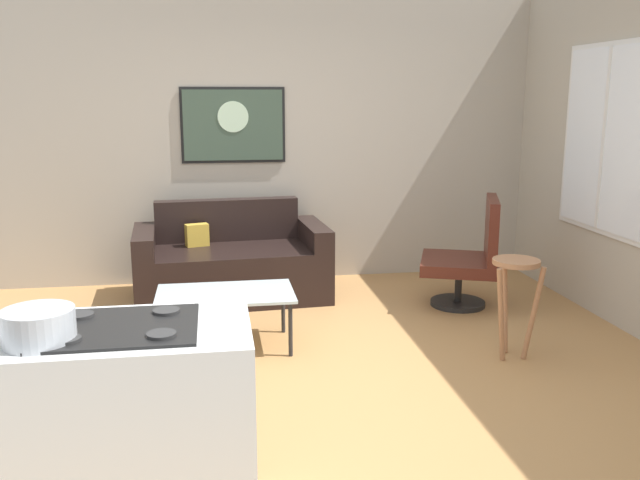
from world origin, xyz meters
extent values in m
cube|color=#B07E4A|center=(0.00, 0.00, -0.02)|extent=(6.40, 6.40, 0.04)
cube|color=#ADA393|center=(0.00, 2.42, 1.40)|extent=(6.40, 0.05, 2.80)
cube|color=black|center=(-0.37, 1.79, 0.23)|extent=(1.37, 0.97, 0.46)
cube|color=black|center=(-0.39, 2.15, 0.65)|extent=(1.33, 0.25, 0.38)
cube|color=black|center=(-1.12, 1.74, 0.32)|extent=(0.24, 0.89, 0.65)
cube|color=black|center=(0.38, 1.84, 0.32)|extent=(0.24, 0.89, 0.65)
cube|color=gold|center=(-0.67, 1.93, 0.56)|extent=(0.22, 0.15, 0.20)
cube|color=silver|center=(-0.45, 0.57, 0.40)|extent=(0.97, 0.58, 0.02)
cylinder|color=#232326|center=(-0.89, 0.33, 0.20)|extent=(0.03, 0.03, 0.39)
cylinder|color=#232326|center=(-0.01, 0.33, 0.20)|extent=(0.03, 0.03, 0.39)
cylinder|color=#232326|center=(-0.89, 0.82, 0.20)|extent=(0.03, 0.03, 0.39)
cylinder|color=#232326|center=(-0.01, 0.82, 0.20)|extent=(0.03, 0.03, 0.39)
cylinder|color=black|center=(1.56, 1.26, 0.02)|extent=(0.47, 0.47, 0.04)
cylinder|color=black|center=(1.56, 1.26, 0.21)|extent=(0.06, 0.06, 0.34)
cube|color=#4F2016|center=(1.56, 1.26, 0.37)|extent=(0.83, 0.85, 0.10)
cube|color=#4F2016|center=(1.79, 1.17, 0.68)|extent=(0.31, 0.65, 0.53)
cylinder|color=#A7714C|center=(1.50, 0.06, 0.68)|extent=(0.32, 0.32, 0.03)
cylinder|color=#A7714C|center=(1.50, 0.20, 0.33)|extent=(0.04, 0.13, 0.67)
cylinder|color=#A7714C|center=(1.38, 0.00, 0.33)|extent=(0.13, 0.10, 0.67)
cylinder|color=#A7714C|center=(1.62, 0.00, 0.33)|extent=(0.13, 0.10, 0.67)
cube|color=silver|center=(-1.17, -1.53, 0.45)|extent=(1.58, 0.61, 0.90)
cube|color=black|center=(-0.89, -1.53, 0.91)|extent=(0.60, 0.49, 0.01)
cylinder|color=#2D2D2D|center=(-1.06, -1.67, 0.92)|extent=(0.11, 0.11, 0.01)
cylinder|color=#2D2D2D|center=(-0.72, -1.67, 0.92)|extent=(0.11, 0.11, 0.01)
cylinder|color=#2D2D2D|center=(-1.06, -1.39, 0.92)|extent=(0.11, 0.11, 0.01)
cylinder|color=#2D2D2D|center=(-0.72, -1.39, 0.92)|extent=(0.11, 0.11, 0.01)
cylinder|color=silver|center=(-1.15, -1.64, 0.91)|extent=(0.14, 0.14, 0.01)
cylinder|color=silver|center=(-1.15, -1.64, 0.97)|extent=(0.26, 0.26, 0.13)
cube|color=black|center=(-0.31, 2.39, 1.51)|extent=(0.98, 0.01, 0.71)
cube|color=#3D5040|center=(-0.31, 2.38, 1.51)|extent=(0.93, 0.02, 0.66)
cylinder|color=silver|center=(-0.31, 2.37, 1.59)|extent=(0.29, 0.01, 0.29)
cube|color=silver|center=(2.59, 0.90, 1.44)|extent=(0.02, 1.22, 1.51)
cube|color=white|center=(2.58, 0.90, 1.44)|extent=(0.01, 1.14, 1.43)
cube|color=silver|center=(2.58, 0.90, 1.44)|extent=(0.01, 0.04, 1.43)
camera|label=1|loc=(-0.51, -4.10, 1.79)|focal=37.87mm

